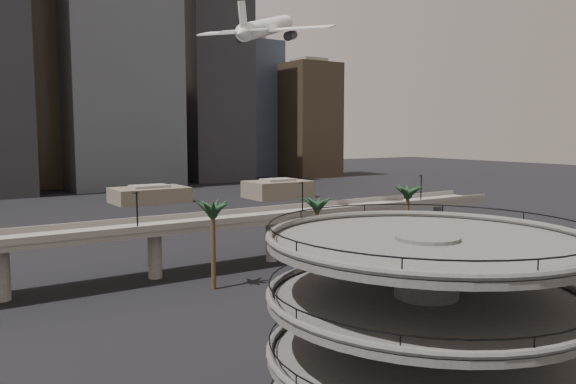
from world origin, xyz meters
TOP-DOWN VIEW (x-y plane):
  - parking_ramp at (-13.00, -4.00)m, footprint 22.20×22.20m
  - overpass at (0.00, 55.00)m, footprint 130.00×9.30m
  - palm_trees at (14.02, 44.65)m, footprint 42.40×10.40m
  - low_buildings at (6.89, 142.30)m, footprint 135.00×27.50m
  - skyline at (15.11, 217.08)m, footprint 269.00×86.00m
  - airborne_jet at (18.51, 68.92)m, footprint 26.50×25.16m
  - car_a at (-1.71, 10.56)m, footprint 5.26×3.63m
  - car_b at (3.10, 15.48)m, footprint 4.77×2.73m
  - car_c at (23.51, 18.49)m, footprint 4.65×1.93m

SIDE VIEW (x-z plane):
  - car_c at x=23.51m, z-range 0.00..1.34m
  - car_b at x=3.10m, z-range 0.00..1.49m
  - car_a at x=-1.71m, z-range 0.00..1.66m
  - low_buildings at x=6.89m, z-range -0.54..6.26m
  - overpass at x=0.00m, z-range -0.01..14.69m
  - parking_ramp at x=-13.00m, z-range 1.16..18.51m
  - palm_trees at x=14.02m, z-range 4.43..18.43m
  - airborne_jet at x=18.51m, z-range 38.83..49.65m
  - skyline at x=15.11m, z-range -16.62..107.19m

